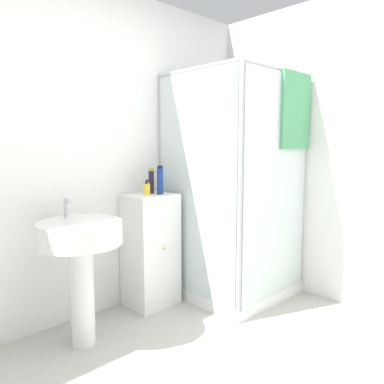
{
  "coord_description": "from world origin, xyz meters",
  "views": [
    {
      "loc": [
        -1.3,
        -0.88,
        1.31
      ],
      "look_at": [
        0.64,
        1.13,
        0.96
      ],
      "focal_mm": 35.0,
      "sensor_mm": 36.0,
      "label": 1
    }
  ],
  "objects_px": {
    "sink": "(81,250)",
    "shampoo_bottle_blue": "(160,180)",
    "soap_dispenser": "(147,189)",
    "shampoo_bottle_tall_black": "(151,181)"
  },
  "relations": [
    {
      "from": "sink",
      "to": "shampoo_bottle_blue",
      "type": "relative_size",
      "value": 4.14
    },
    {
      "from": "sink",
      "to": "shampoo_bottle_blue",
      "type": "distance_m",
      "value": 0.88
    },
    {
      "from": "soap_dispenser",
      "to": "sink",
      "type": "bearing_deg",
      "value": -165.84
    },
    {
      "from": "soap_dispenser",
      "to": "shampoo_bottle_blue",
      "type": "distance_m",
      "value": 0.13
    },
    {
      "from": "shampoo_bottle_blue",
      "to": "sink",
      "type": "bearing_deg",
      "value": -170.13
    },
    {
      "from": "sink",
      "to": "shampoo_bottle_tall_black",
      "type": "bearing_deg",
      "value": 16.41
    },
    {
      "from": "sink",
      "to": "shampoo_bottle_tall_black",
      "type": "relative_size",
      "value": 4.6
    },
    {
      "from": "soap_dispenser",
      "to": "shampoo_bottle_tall_black",
      "type": "xyz_separation_m",
      "value": [
        0.09,
        0.05,
        0.05
      ]
    },
    {
      "from": "shampoo_bottle_tall_black",
      "to": "sink",
      "type": "bearing_deg",
      "value": -163.59
    },
    {
      "from": "shampoo_bottle_blue",
      "to": "shampoo_bottle_tall_black",
      "type": "bearing_deg",
      "value": 104.5
    }
  ]
}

